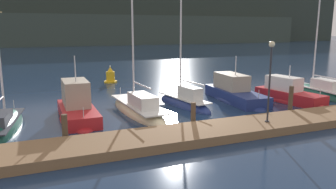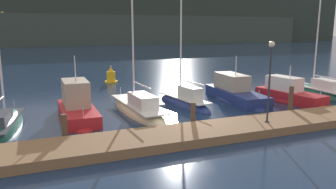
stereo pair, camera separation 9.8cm
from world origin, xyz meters
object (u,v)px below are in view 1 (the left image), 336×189
object	(u,v)px
motorboat_berth_3	(77,111)
sailboat_berth_4	(138,110)
motorboat_berth_6	(235,95)
sailboat_berth_5	(185,103)
dock_lamppost	(270,69)
sailboat_berth_8	(317,94)
motorboat_berth_7	(288,98)
sailboat_berth_2	(4,128)
channel_buoy	(110,76)

from	to	relation	value
motorboat_berth_3	sailboat_berth_4	distance (m)	3.89
motorboat_berth_6	sailboat_berth_5	bearing A→B (deg)	-177.38
motorboat_berth_3	dock_lamppost	xyz separation A→B (m)	(9.36, -6.24, 2.87)
sailboat_berth_8	motorboat_berth_6	bearing A→B (deg)	172.67
motorboat_berth_7	sailboat_berth_8	distance (m)	4.01
sailboat_berth_5	motorboat_berth_7	size ratio (longest dim) A/B	1.48
sailboat_berth_2	channel_buoy	size ratio (longest dim) A/B	6.13
sailboat_berth_5	dock_lamppost	xyz separation A→B (m)	(1.80, -6.87, 3.17)
motorboat_berth_3	dock_lamppost	distance (m)	11.61
motorboat_berth_7	sailboat_berth_2	bearing A→B (deg)	179.38
channel_buoy	sailboat_berth_5	bearing A→B (deg)	-77.75
sailboat_berth_2	motorboat_berth_3	distance (m)	4.15
sailboat_berth_2	dock_lamppost	size ratio (longest dim) A/B	2.46
sailboat_berth_8	sailboat_berth_5	bearing A→B (deg)	176.31
motorboat_berth_3	motorboat_berth_7	size ratio (longest dim) A/B	0.99
sailboat_berth_4	motorboat_berth_6	size ratio (longest dim) A/B	1.53
sailboat_berth_4	motorboat_berth_6	xyz separation A→B (m)	(8.04, 0.83, 0.23)
motorboat_berth_3	sailboat_berth_4	xyz separation A→B (m)	(3.88, 0.00, -0.32)
channel_buoy	sailboat_berth_8	bearing A→B (deg)	-42.15
dock_lamppost	channel_buoy	bearing A→B (deg)	103.11
sailboat_berth_2	channel_buoy	world-z (taller)	sailboat_berth_2
motorboat_berth_6	sailboat_berth_8	xyz separation A→B (m)	(7.48, -0.96, -0.25)
sailboat_berth_2	motorboat_berth_6	bearing A→B (deg)	5.94
motorboat_berth_7	channel_buoy	world-z (taller)	motorboat_berth_7
channel_buoy	dock_lamppost	bearing A→B (deg)	-76.89
sailboat_berth_4	sailboat_berth_8	world-z (taller)	sailboat_berth_4
sailboat_berth_2	motorboat_berth_6	world-z (taller)	sailboat_berth_2
motorboat_berth_7	dock_lamppost	world-z (taller)	dock_lamppost
sailboat_berth_5	sailboat_berth_8	xyz separation A→B (m)	(11.83, -0.76, -0.04)
motorboat_berth_7	dock_lamppost	xyz separation A→B (m)	(-6.14, -5.20, 3.04)
sailboat_berth_4	sailboat_berth_5	distance (m)	3.74
sailboat_berth_4	motorboat_berth_6	world-z (taller)	sailboat_berth_4
motorboat_berth_6	sailboat_berth_4	bearing A→B (deg)	-174.09
motorboat_berth_6	motorboat_berth_7	size ratio (longest dim) A/B	1.20
sailboat_berth_5	dock_lamppost	size ratio (longest dim) A/B	2.13
sailboat_berth_4	channel_buoy	xyz separation A→B (m)	(1.00, 13.01, 0.48)
sailboat_berth_5	channel_buoy	distance (m)	12.68
sailboat_berth_5	dock_lamppost	bearing A→B (deg)	-75.35
motorboat_berth_7	channel_buoy	distance (m)	17.62
sailboat_berth_2	sailboat_berth_8	world-z (taller)	sailboat_berth_2
motorboat_berth_3	dock_lamppost	size ratio (longest dim) A/B	1.42
motorboat_berth_6	sailboat_berth_8	distance (m)	7.54
motorboat_berth_3	motorboat_berth_6	bearing A→B (deg)	4.00
sailboat_berth_2	motorboat_berth_7	world-z (taller)	sailboat_berth_2
motorboat_berth_3	sailboat_berth_5	world-z (taller)	sailboat_berth_5
sailboat_berth_8	dock_lamppost	xyz separation A→B (m)	(-10.03, -6.11, 3.21)
sailboat_berth_5	sailboat_berth_8	bearing A→B (deg)	-3.69
sailboat_berth_5	channel_buoy	world-z (taller)	sailboat_berth_5
motorboat_berth_7	sailboat_berth_8	xyz separation A→B (m)	(3.90, 0.91, -0.17)
motorboat_berth_3	motorboat_berth_6	world-z (taller)	motorboat_berth_3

